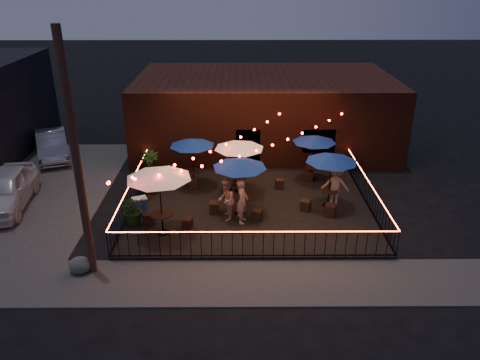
% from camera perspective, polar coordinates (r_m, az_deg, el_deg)
% --- Properties ---
extents(ground, '(110.00, 110.00, 0.00)m').
position_cam_1_polar(ground, '(18.30, 1.37, -6.33)').
color(ground, black).
rests_on(ground, ground).
extents(patio, '(10.00, 8.00, 0.15)m').
position_cam_1_polar(patio, '(20.01, 1.21, -3.24)').
color(patio, black).
rests_on(patio, ground).
extents(sidewalk, '(18.00, 2.50, 0.05)m').
position_cam_1_polar(sidewalk, '(15.58, 1.72, -12.34)').
color(sidewalk, '#3C3B38').
rests_on(sidewalk, ground).
extents(brick_building, '(14.00, 8.00, 4.00)m').
position_cam_1_polar(brick_building, '(26.80, 2.97, 8.37)').
color(brick_building, '#3B1910').
rests_on(brick_building, ground).
extents(utility_pole, '(0.26, 0.26, 8.00)m').
position_cam_1_polar(utility_pole, '(14.99, -19.29, 2.10)').
color(utility_pole, '#392117').
rests_on(utility_pole, ground).
extents(fence_front, '(10.00, 0.04, 1.04)m').
position_cam_1_polar(fence_front, '(16.25, 1.59, -7.90)').
color(fence_front, black).
rests_on(fence_front, patio).
extents(fence_left, '(0.04, 8.00, 1.04)m').
position_cam_1_polar(fence_left, '(20.24, -13.08, -1.72)').
color(fence_left, black).
rests_on(fence_left, patio).
extents(fence_right, '(0.04, 8.00, 1.04)m').
position_cam_1_polar(fence_right, '(20.50, 15.34, -1.62)').
color(fence_right, black).
rests_on(fence_right, patio).
extents(festoon_lights, '(10.02, 8.72, 1.32)m').
position_cam_1_polar(festoon_lights, '(18.73, -1.79, 2.98)').
color(festoon_lights, '#FF140F').
rests_on(festoon_lights, ground).
extents(cafe_table_0, '(2.81, 2.81, 2.66)m').
position_cam_1_polar(cafe_table_0, '(17.09, -9.90, 0.69)').
color(cafe_table_0, black).
rests_on(cafe_table_0, patio).
extents(cafe_table_1, '(2.64, 2.64, 2.26)m').
position_cam_1_polar(cafe_table_1, '(21.17, -5.86, 4.53)').
color(cafe_table_1, black).
rests_on(cafe_table_1, patio).
extents(cafe_table_2, '(2.62, 2.62, 2.39)m').
position_cam_1_polar(cafe_table_2, '(18.39, -0.04, 1.96)').
color(cafe_table_2, black).
rests_on(cafe_table_2, patio).
extents(cafe_table_3, '(2.65, 2.65, 2.42)m').
position_cam_1_polar(cafe_table_3, '(20.33, -0.10, 4.24)').
color(cafe_table_3, black).
rests_on(cafe_table_3, patio).
extents(cafe_table_4, '(2.31, 2.31, 2.35)m').
position_cam_1_polar(cafe_table_4, '(19.40, 11.10, 2.58)').
color(cafe_table_4, black).
rests_on(cafe_table_4, patio).
extents(cafe_table_5, '(2.51, 2.51, 2.23)m').
position_cam_1_polar(cafe_table_5, '(21.86, 9.06, 4.91)').
color(cafe_table_5, black).
rests_on(cafe_table_5, patio).
extents(bistro_chair_0, '(0.54, 0.54, 0.51)m').
position_cam_1_polar(bistro_chair_0, '(18.72, -11.07, -4.65)').
color(bistro_chair_0, black).
rests_on(bistro_chair_0, patio).
extents(bistro_chair_1, '(0.42, 0.42, 0.41)m').
position_cam_1_polar(bistro_chair_1, '(18.28, -6.45, -5.25)').
color(bistro_chair_1, black).
rests_on(bistro_chair_1, patio).
extents(bistro_chair_2, '(0.49, 0.49, 0.47)m').
position_cam_1_polar(bistro_chair_2, '(21.28, -10.55, -0.99)').
color(bistro_chair_2, black).
rests_on(bistro_chair_2, patio).
extents(bistro_chair_3, '(0.47, 0.47, 0.46)m').
position_cam_1_polar(bistro_chair_3, '(21.42, -5.75, -0.53)').
color(bistro_chair_3, black).
rests_on(bistro_chair_3, patio).
extents(bistro_chair_4, '(0.40, 0.40, 0.47)m').
position_cam_1_polar(bistro_chair_4, '(19.27, -3.14, -3.37)').
color(bistro_chair_4, black).
rests_on(bistro_chair_4, patio).
extents(bistro_chair_5, '(0.48, 0.48, 0.45)m').
position_cam_1_polar(bistro_chair_5, '(18.72, 2.12, -4.28)').
color(bistro_chair_5, black).
rests_on(bistro_chair_5, patio).
extents(bistro_chair_6, '(0.52, 0.52, 0.48)m').
position_cam_1_polar(bistro_chair_6, '(21.75, -0.24, 0.02)').
color(bistro_chair_6, black).
rests_on(bistro_chair_6, patio).
extents(bistro_chair_7, '(0.38, 0.38, 0.43)m').
position_cam_1_polar(bistro_chair_7, '(21.48, 4.82, -0.46)').
color(bistro_chair_7, black).
rests_on(bistro_chair_7, patio).
extents(bistro_chair_8, '(0.49, 0.49, 0.44)m').
position_cam_1_polar(bistro_chair_8, '(19.66, 8.00, -3.06)').
color(bistro_chair_8, black).
rests_on(bistro_chair_8, patio).
extents(bistro_chair_9, '(0.54, 0.54, 0.49)m').
position_cam_1_polar(bistro_chair_9, '(19.37, 10.95, -3.65)').
color(bistro_chair_9, black).
rests_on(bistro_chair_9, patio).
extents(bistro_chair_10, '(0.41, 0.41, 0.48)m').
position_cam_1_polar(bistro_chair_10, '(22.43, 8.32, 0.53)').
color(bistro_chair_10, black).
rests_on(bistro_chair_10, patio).
extents(bistro_chair_11, '(0.53, 0.53, 0.48)m').
position_cam_1_polar(bistro_chair_11, '(22.30, 11.37, 0.16)').
color(bistro_chair_11, black).
rests_on(bistro_chair_11, patio).
extents(patron_a, '(0.53, 0.73, 1.85)m').
position_cam_1_polar(patron_a, '(18.25, 0.26, -2.58)').
color(patron_a, beige).
rests_on(patron_a, patio).
extents(patron_b, '(0.70, 0.88, 1.74)m').
position_cam_1_polar(patron_b, '(18.48, -1.68, -2.43)').
color(patron_b, '#CDA28D').
rests_on(patron_b, patio).
extents(patron_c, '(1.26, 0.83, 1.83)m').
position_cam_1_polar(patron_c, '(20.04, 11.52, -0.56)').
color(patron_c, '#D8B194').
rests_on(patron_c, patio).
extents(potted_shrub_a, '(1.36, 1.28, 1.21)m').
position_cam_1_polar(potted_shrub_a, '(18.80, -12.83, -3.48)').
color(potted_shrub_a, '#16390B').
rests_on(potted_shrub_a, patio).
extents(potted_shrub_b, '(0.89, 0.79, 1.36)m').
position_cam_1_polar(potted_shrub_b, '(20.66, -11.67, -0.51)').
color(potted_shrub_b, '#1B4012').
rests_on(potted_shrub_b, patio).
extents(potted_shrub_c, '(1.00, 1.00, 1.52)m').
position_cam_1_polar(potted_shrub_c, '(22.22, -10.88, 1.57)').
color(potted_shrub_c, '#0F3C11').
rests_on(potted_shrub_c, patio).
extents(cooler, '(0.69, 0.61, 0.76)m').
position_cam_1_polar(cooler, '(19.47, -12.09, -3.13)').
color(cooler, blue).
rests_on(cooler, patio).
extents(boulder, '(0.87, 0.76, 0.64)m').
position_cam_1_polar(boulder, '(16.71, -18.92, -9.78)').
color(boulder, '#4D4D48').
rests_on(boulder, ground).
extents(car_white, '(2.50, 4.94, 1.61)m').
position_cam_1_polar(car_white, '(22.18, -26.79, -1.07)').
color(car_white, white).
rests_on(car_white, ground).
extents(car_silver, '(3.03, 4.56, 1.42)m').
position_cam_1_polar(car_silver, '(27.16, -21.93, 3.97)').
color(car_silver, '#97969D').
rests_on(car_silver, ground).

